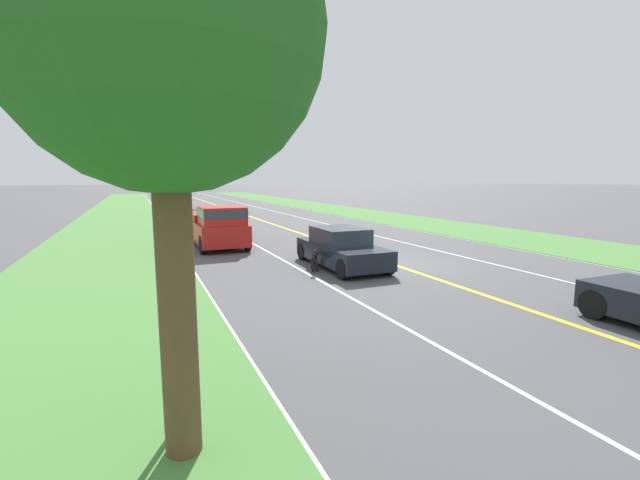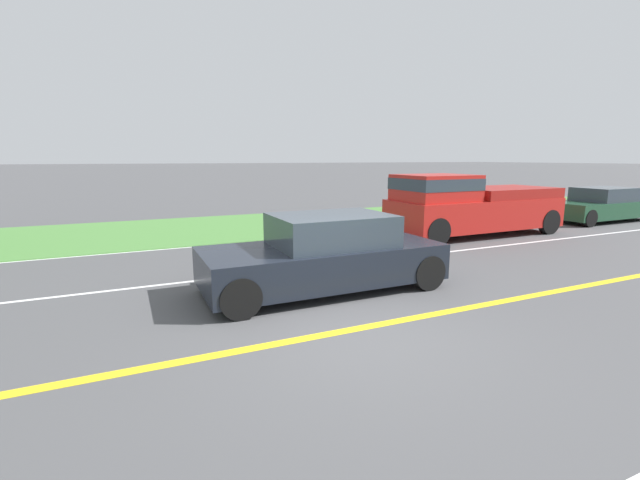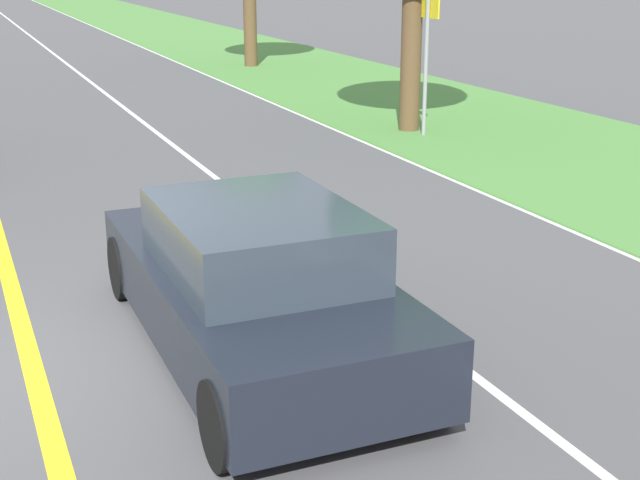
{
  "view_description": "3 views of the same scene",
  "coord_description": "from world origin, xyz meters",
  "views": [
    {
      "loc": [
        8.67,
        13.25,
        3.2
      ],
      "look_at": [
        2.54,
        -1.0,
        0.94
      ],
      "focal_mm": 24.0,
      "sensor_mm": 36.0,
      "label": 1
    },
    {
      "loc": [
        -5.08,
        2.87,
        2.43
      ],
      "look_at": [
        1.85,
        -0.32,
        0.97
      ],
      "focal_mm": 24.0,
      "sensor_mm": 36.0,
      "label": 2
    },
    {
      "loc": [
        -0.45,
        -7.56,
        3.48
      ],
      "look_at": [
        2.69,
        -0.16,
        0.89
      ],
      "focal_mm": 50.0,
      "sensor_mm": 36.0,
      "label": 3
    }
  ],
  "objects": [
    {
      "name": "ground_plane",
      "position": [
        0.0,
        0.0,
        0.0
      ],
      "size": [
        400.0,
        400.0,
        0.0
      ],
      "primitive_type": "plane",
      "color": "#4C4C4F"
    },
    {
      "name": "centre_divider_line",
      "position": [
        0.0,
        0.0,
        0.0
      ],
      "size": [
        0.18,
        160.0,
        0.01
      ],
      "primitive_type": "cube",
      "color": "yellow",
      "rests_on": "ground"
    },
    {
      "name": "lane_edge_line_right",
      "position": [
        7.0,
        0.0,
        0.0
      ],
      "size": [
        0.14,
        160.0,
        0.01
      ],
      "primitive_type": "cube",
      "color": "white",
      "rests_on": "ground"
    },
    {
      "name": "lane_edge_line_left",
      "position": [
        -7.0,
        0.0,
        0.0
      ],
      "size": [
        0.14,
        160.0,
        0.01
      ],
      "primitive_type": "cube",
      "color": "white",
      "rests_on": "ground"
    },
    {
      "name": "lane_dash_same_dir",
      "position": [
        3.5,
        0.0,
        0.0
      ],
      "size": [
        0.1,
        160.0,
        0.01
      ],
      "primitive_type": "cube",
      "color": "white",
      "rests_on": "ground"
    },
    {
      "name": "lane_dash_oncoming",
      "position": [
        -3.5,
        0.0,
        0.0
      ],
      "size": [
        0.1,
        160.0,
        0.01
      ],
      "primitive_type": "cube",
      "color": "white",
      "rests_on": "ground"
    },
    {
      "name": "grass_verge_right",
      "position": [
        10.0,
        0.0,
        0.01
      ],
      "size": [
        6.0,
        160.0,
        0.03
      ],
      "primitive_type": "cube",
      "color": "#4C843D",
      "rests_on": "ground"
    },
    {
      "name": "grass_verge_left",
      "position": [
        -10.0,
        0.0,
        0.01
      ],
      "size": [
        6.0,
        160.0,
        0.03
      ],
      "primitive_type": "cube",
      "color": "#4C843D",
      "rests_on": "ground"
    },
    {
      "name": "ego_car",
      "position": [
        1.93,
        -0.45,
        0.66
      ],
      "size": [
        1.88,
        4.42,
        1.41
      ],
      "color": "black",
      "rests_on": "ground"
    },
    {
      "name": "dog",
      "position": [
        3.12,
        -0.12,
        0.52
      ],
      "size": [
        0.44,
        1.05,
        0.82
      ],
      "rotation": [
        0.0,
        0.0,
        -0.33
      ],
      "color": "black",
      "rests_on": "ground"
    },
    {
      "name": "pickup_truck",
      "position": [
        5.23,
        -7.07,
        0.98
      ],
      "size": [
        2.13,
        5.67,
        1.94
      ],
      "color": "red",
      "rests_on": "ground"
    },
    {
      "name": "car_trailing_near",
      "position": [
        5.48,
        -14.14,
        0.61
      ],
      "size": [
        1.86,
        4.58,
        1.3
      ],
      "color": "#1E472D",
      "rests_on": "ground"
    },
    {
      "name": "car_trailing_mid",
      "position": [
        5.49,
        -25.29,
        0.65
      ],
      "size": [
        1.93,
        4.32,
        1.39
      ],
      "color": "black",
      "rests_on": "ground"
    },
    {
      "name": "roadside_tree_right_near",
      "position": [
        8.31,
        8.38,
        4.65
      ],
      "size": [
        3.36,
        3.36,
        6.38
      ],
      "color": "brown",
      "rests_on": "ground"
    },
    {
      "name": "street_sign",
      "position": [
        8.34,
        7.8,
        1.71
      ],
      "size": [
        0.11,
        0.64,
        2.74
      ],
      "color": "gray",
      "rests_on": "ground"
    }
  ]
}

